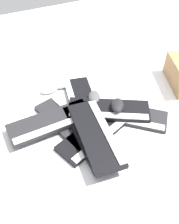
{
  "coord_description": "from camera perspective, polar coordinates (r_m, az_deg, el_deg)",
  "views": [
    {
      "loc": [
        -0.46,
        -0.78,
        1.0
      ],
      "look_at": [
        -0.06,
        0.07,
        0.04
      ],
      "focal_mm": 40.0,
      "sensor_mm": 36.0,
      "label": 1
    }
  ],
  "objects": [
    {
      "name": "ground_plane",
      "position": [
        1.35,
        3.51,
        -2.67
      ],
      "size": [
        3.2,
        3.2,
        0.0
      ],
      "primitive_type": "plane",
      "color": "white"
    },
    {
      "name": "keyboard_0",
      "position": [
        1.39,
        8.35,
        -0.64
      ],
      "size": [
        0.43,
        0.4,
        0.03
      ],
      "color": "#232326",
      "rests_on": "ground"
    },
    {
      "name": "keyboard_1",
      "position": [
        1.44,
        -1.73,
        2.13
      ],
      "size": [
        0.23,
        0.46,
        0.03
      ],
      "color": "black",
      "rests_on": "ground"
    },
    {
      "name": "keyboard_2",
      "position": [
        1.33,
        -4.76,
        -2.59
      ],
      "size": [
        0.26,
        0.46,
        0.03
      ],
      "color": "#232326",
      "rests_on": "ground"
    },
    {
      "name": "keyboard_3",
      "position": [
        1.29,
        1.56,
        -4.63
      ],
      "size": [
        0.46,
        0.3,
        0.03
      ],
      "color": "black",
      "rests_on": "ground"
    },
    {
      "name": "keyboard_4",
      "position": [
        1.24,
        0.39,
        -4.97
      ],
      "size": [
        0.17,
        0.45,
        0.03
      ],
      "color": "black",
      "rests_on": "keyboard_3"
    },
    {
      "name": "keyboard_5",
      "position": [
        1.36,
        4.38,
        0.47
      ],
      "size": [
        0.46,
        0.34,
        0.03
      ],
      "color": "black",
      "rests_on": "keyboard_0"
    },
    {
      "name": "keyboard_6",
      "position": [
        1.2,
        1.38,
        -5.0
      ],
      "size": [
        0.2,
        0.45,
        0.03
      ],
      "color": "black",
      "rests_on": "keyboard_4"
    },
    {
      "name": "keyboard_7",
      "position": [
        1.31,
        -8.87,
        -2.27
      ],
      "size": [
        0.45,
        0.17,
        0.03
      ],
      "color": "#232326",
      "rests_on": "keyboard_2"
    },
    {
      "name": "mouse_0",
      "position": [
        1.54,
        -9.22,
        5.13
      ],
      "size": [
        0.11,
        0.07,
        0.04
      ],
      "primitive_type": "ellipsoid",
      "rotation": [
        0.0,
        0.0,
        3.15
      ],
      "color": "silver",
      "rests_on": "ground"
    },
    {
      "name": "mouse_1",
      "position": [
        1.34,
        6.42,
        1.53
      ],
      "size": [
        0.12,
        0.13,
        0.04
      ],
      "primitive_type": "ellipsoid",
      "rotation": [
        0.0,
        0.0,
        0.99
      ],
      "color": "black",
      "rests_on": "keyboard_5"
    },
    {
      "name": "mouse_2",
      "position": [
        1.42,
        1.09,
        3.41
      ],
      "size": [
        0.11,
        0.13,
        0.04
      ],
      "primitive_type": "ellipsoid",
      "rotation": [
        0.0,
        0.0,
        1.14
      ],
      "color": "#4C4C51",
      "rests_on": "keyboard_1"
    },
    {
      "name": "mouse_3",
      "position": [
        1.57,
        -6.31,
        6.22
      ],
      "size": [
        0.12,
        0.09,
        0.04
      ],
      "primitive_type": "ellipsoid",
      "rotation": [
        0.0,
        0.0,
        2.94
      ],
      "color": "#B7B7BC",
      "rests_on": "ground"
    },
    {
      "name": "cable_0",
      "position": [
        1.32,
        2.29,
        -3.77
      ],
      "size": [
        0.27,
        0.41,
        0.01
      ],
      "color": "black",
      "rests_on": "ground"
    }
  ]
}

